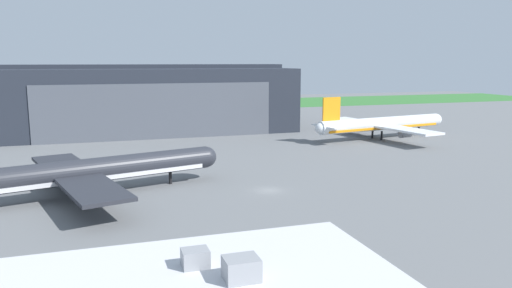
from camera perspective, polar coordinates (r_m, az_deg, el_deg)
name	(u,v)px	position (r m, az deg, el deg)	size (l,w,h in m)	color
ground_plane	(269,191)	(82.67, 1.47, -5.42)	(440.00, 440.00, 0.00)	slate
grass_field_strip	(155,106)	(242.70, -11.67, 4.34)	(440.00, 56.00, 0.08)	#347233
maintenance_hangar	(149,99)	(158.49, -12.26, 5.15)	(85.34, 41.50, 20.39)	#232833
airliner_far_left	(382,124)	(140.96, 14.36, 2.24)	(43.98, 40.11, 12.15)	silver
airliner_near_left	(81,173)	(82.90, -19.66, -3.15)	(46.33, 37.69, 12.70)	#282B33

